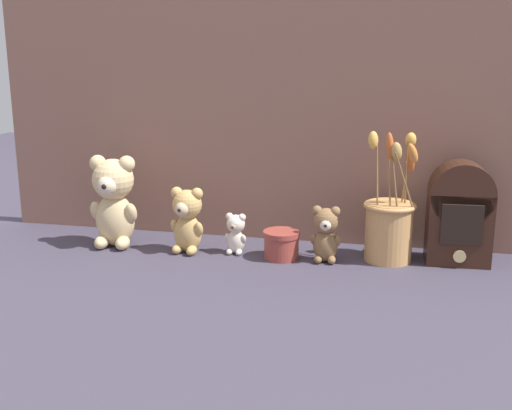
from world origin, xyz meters
The scene contains 9 objects.
ground_plane centered at (0.00, 0.00, 0.00)m, with size 4.00×4.00×0.00m, color #3D3847.
backdrop_wall centered at (0.00, 0.17, 0.39)m, with size 1.52×0.02×0.78m.
teddy_bear_large centered at (-0.38, 0.01, 0.13)m, with size 0.13×0.12×0.24m.
teddy_bear_medium centered at (-0.18, 0.00, 0.09)m, with size 0.09×0.09×0.17m.
teddy_bear_small centered at (0.18, 0.00, 0.07)m, with size 0.08×0.07×0.14m.
teddy_bear_tiny centered at (-0.05, 0.01, 0.06)m, with size 0.06×0.05×0.11m.
flower_vase centered at (0.33, 0.04, 0.09)m, with size 0.13×0.15×0.33m.
vintage_radio centered at (0.50, 0.06, 0.13)m, with size 0.16×0.10×0.25m.
decorative_tin_tall centered at (0.07, 0.00, 0.04)m, with size 0.09×0.09×0.07m.
Camera 1 is at (0.34, -1.51, 0.52)m, focal length 45.00 mm.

